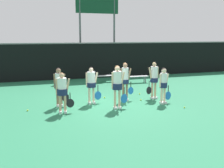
# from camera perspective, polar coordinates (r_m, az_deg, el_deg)

# --- Properties ---
(ground_plane) EXTENTS (140.00, 140.00, 0.00)m
(ground_plane) POSITION_cam_1_polar(r_m,az_deg,el_deg) (11.65, -0.10, -4.53)
(ground_plane) COLOR #26724C
(fence_windscreen) EXTENTS (60.00, 0.08, 2.55)m
(fence_windscreen) POSITION_cam_1_polar(r_m,az_deg,el_deg) (18.66, -7.32, 5.06)
(fence_windscreen) COLOR black
(fence_windscreen) RESTS_ON ground_plane
(scoreboard) EXTENTS (3.23, 0.15, 5.98)m
(scoreboard) POSITION_cam_1_polar(r_m,az_deg,el_deg) (20.12, -3.21, 15.02)
(scoreboard) COLOR #515156
(scoreboard) RESTS_ON ground_plane
(bench_courtside) EXTENTS (2.15, 0.48, 0.44)m
(bench_courtside) POSITION_cam_1_polar(r_m,az_deg,el_deg) (16.97, 4.43, 1.50)
(bench_courtside) COLOR #B2B2B7
(bench_courtside) RESTS_ON ground_plane
(bench_far) EXTENTS (2.05, 0.41, 0.44)m
(bench_far) POSITION_cam_1_polar(r_m,az_deg,el_deg) (17.27, -1.84, 1.69)
(bench_far) COLOR #B2B2B7
(bench_far) RESTS_ON ground_plane
(player_0) EXTENTS (0.70, 0.41, 1.61)m
(player_0) POSITION_cam_1_polar(r_m,az_deg,el_deg) (10.42, -10.77, -1.16)
(player_0) COLOR tan
(player_0) RESTS_ON ground_plane
(player_1) EXTENTS (0.68, 0.40, 1.81)m
(player_1) POSITION_cam_1_polar(r_m,az_deg,el_deg) (10.82, 1.19, 0.18)
(player_1) COLOR beige
(player_1) RESTS_ON ground_plane
(player_2) EXTENTS (0.63, 0.34, 1.62)m
(player_2) POSITION_cam_1_polar(r_m,az_deg,el_deg) (11.88, 11.17, 0.25)
(player_2) COLOR beige
(player_2) RESTS_ON ground_plane
(player_3) EXTENTS (0.62, 0.33, 1.68)m
(player_3) POSITION_cam_1_polar(r_m,az_deg,el_deg) (11.41, -11.45, -0.02)
(player_3) COLOR #8C664C
(player_3) RESTS_ON ground_plane
(player_4) EXTENTS (0.70, 0.41, 1.65)m
(player_4) POSITION_cam_1_polar(r_m,az_deg,el_deg) (11.69, -4.50, 0.37)
(player_4) COLOR beige
(player_4) RESTS_ON ground_plane
(player_5) EXTENTS (0.63, 0.36, 1.79)m
(player_5) POSITION_cam_1_polar(r_m,az_deg,el_deg) (12.21, 2.90, 1.25)
(player_5) COLOR #8C664C
(player_5) RESTS_ON ground_plane
(player_6) EXTENTS (0.65, 0.38, 1.77)m
(player_6) POSITION_cam_1_polar(r_m,az_deg,el_deg) (12.75, 9.12, 1.45)
(player_6) COLOR tan
(player_6) RESTS_ON ground_plane
(tennis_ball_0) EXTENTS (0.07, 0.07, 0.07)m
(tennis_ball_0) POSITION_cam_1_polar(r_m,az_deg,el_deg) (12.44, 6.29, -3.45)
(tennis_ball_0) COLOR #CCE033
(tennis_ball_0) RESTS_ON ground_plane
(tennis_ball_1) EXTENTS (0.06, 0.06, 0.06)m
(tennis_ball_1) POSITION_cam_1_polar(r_m,az_deg,el_deg) (13.72, 6.02, -2.15)
(tennis_ball_1) COLOR #CCE033
(tennis_ball_1) RESTS_ON ground_plane
(tennis_ball_2) EXTENTS (0.07, 0.07, 0.07)m
(tennis_ball_2) POSITION_cam_1_polar(r_m,az_deg,el_deg) (11.21, -17.90, -5.48)
(tennis_ball_2) COLOR #CCE033
(tennis_ball_2) RESTS_ON ground_plane
(tennis_ball_3) EXTENTS (0.06, 0.06, 0.06)m
(tennis_ball_3) POSITION_cam_1_polar(r_m,az_deg,el_deg) (11.50, 15.50, -4.95)
(tennis_ball_3) COLOR #CCE033
(tennis_ball_3) RESTS_ON ground_plane
(tennis_ball_4) EXTENTS (0.07, 0.07, 0.07)m
(tennis_ball_4) POSITION_cam_1_polar(r_m,az_deg,el_deg) (12.85, -1.64, -2.95)
(tennis_ball_4) COLOR #CCE033
(tennis_ball_4) RESTS_ON ground_plane
(tennis_ball_5) EXTENTS (0.07, 0.07, 0.07)m
(tennis_ball_5) POSITION_cam_1_polar(r_m,az_deg,el_deg) (12.81, -10.09, -3.15)
(tennis_ball_5) COLOR #CCE033
(tennis_ball_5) RESTS_ON ground_plane
(tennis_ball_6) EXTENTS (0.07, 0.07, 0.07)m
(tennis_ball_6) POSITION_cam_1_polar(r_m,az_deg,el_deg) (12.77, -11.42, -3.24)
(tennis_ball_6) COLOR #CCE033
(tennis_ball_6) RESTS_ON ground_plane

